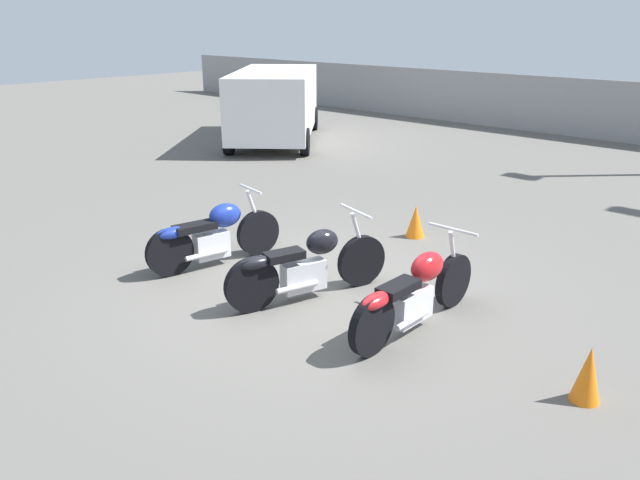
{
  "coord_description": "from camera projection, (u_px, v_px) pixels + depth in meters",
  "views": [
    {
      "loc": [
        5.12,
        -5.34,
        3.32
      ],
      "look_at": [
        0.0,
        0.12,
        0.65
      ],
      "focal_mm": 35.0,
      "sensor_mm": 36.0,
      "label": 1
    }
  ],
  "objects": [
    {
      "name": "motorcycle_slot_2",
      "position": [
        415.0,
        293.0,
        6.92
      ],
      "size": [
        0.65,
        2.25,
        1.03
      ],
      "rotation": [
        0.0,
        0.0,
        0.01
      ],
      "color": "black",
      "rests_on": "ground_plane"
    },
    {
      "name": "traffic_cone_near",
      "position": [
        588.0,
        374.0,
        5.66
      ],
      "size": [
        0.27,
        0.27,
        0.55
      ],
      "color": "orange",
      "rests_on": "ground_plane"
    },
    {
      "name": "motorcycle_slot_1",
      "position": [
        306.0,
        266.0,
        7.69
      ],
      "size": [
        0.91,
        2.17,
        1.05
      ],
      "rotation": [
        0.0,
        0.0,
        -0.29
      ],
      "color": "black",
      "rests_on": "ground_plane"
    },
    {
      "name": "motorcycle_slot_0",
      "position": [
        213.0,
        235.0,
        8.75
      ],
      "size": [
        0.67,
        2.03,
        1.04
      ],
      "rotation": [
        0.0,
        0.0,
        -0.19
      ],
      "color": "black",
      "rests_on": "ground_plane"
    },
    {
      "name": "traffic_cone_far",
      "position": [
        415.0,
        221.0,
        9.95
      ],
      "size": [
        0.3,
        0.3,
        0.52
      ],
      "color": "orange",
      "rests_on": "ground_plane"
    },
    {
      "name": "parked_van",
      "position": [
        275.0,
        102.0,
        17.5
      ],
      "size": [
        4.88,
        5.23,
        1.95
      ],
      "rotation": [
        0.0,
        0.0,
        0.7
      ],
      "color": "white",
      "rests_on": "ground_plane"
    },
    {
      "name": "ground_plane",
      "position": [
        314.0,
        289.0,
        8.09
      ],
      "size": [
        60.0,
        60.0,
        0.0
      ],
      "primitive_type": "plane",
      "color": "#5B5954"
    }
  ]
}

